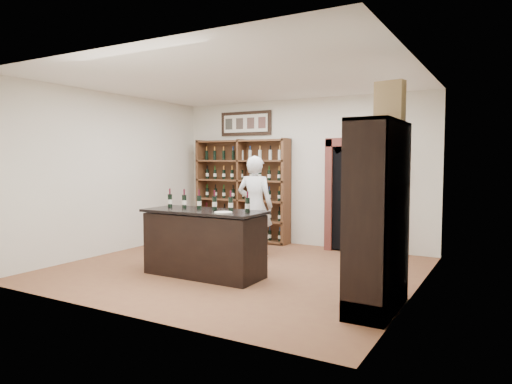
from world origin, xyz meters
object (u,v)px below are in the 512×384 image
Objects in this scene: counter_bottle_0 at (170,201)px; side_cabinet at (380,246)px; wine_shelf at (243,190)px; tasting_counter at (204,243)px; shopkeeper at (255,206)px; wine_crate at (390,102)px.

counter_bottle_0 is 0.14× the size of side_cabinet.
wine_shelf is 1.00× the size of side_cabinet.
side_cabinet is (2.72, -0.30, 0.26)m from tasting_counter.
shopkeeper reaches higher than counter_bottle_0.
shopkeeper is 3.53m from wine_crate.
wine_crate is at bearing 0.82° from tasting_counter.
counter_bottle_0 is at bearing 173.86° from side_cabinet.
wine_shelf and side_cabinet have the same top height.
side_cabinet is 1.20× the size of shopkeeper.
wine_crate reaches higher than side_cabinet.
shopkeeper reaches higher than tasting_counter.
side_cabinet reaches higher than shopkeeper.
counter_bottle_0 is at bearing -169.62° from wine_crate.
counter_bottle_0 is 0.16× the size of shopkeeper.
wine_shelf is 3.19m from tasting_counter.
wine_crate is (2.72, 0.04, 1.95)m from tasting_counter.
counter_bottle_0 reaches higher than tasting_counter.
tasting_counter is (1.10, -2.93, -0.61)m from wine_shelf.
wine_shelf is 1.20× the size of shopkeeper.
side_cabinet is at bearing -40.21° from wine_shelf.
shopkeeper is at bearing 145.21° from side_cabinet.
shopkeeper is at bearing 91.45° from tasting_counter.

